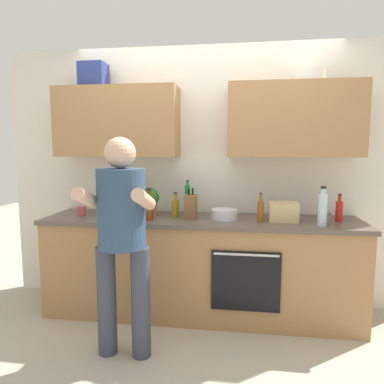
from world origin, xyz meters
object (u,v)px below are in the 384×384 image
(bottle_oil, at_px, (175,208))
(bottle_syrup, at_px, (260,211))
(knife_block, at_px, (191,207))
(grocery_bag_produce, at_px, (113,205))
(bottle_vinegar, at_px, (149,207))
(bottle_hotsauce, at_px, (339,210))
(cup_ceramic, at_px, (82,211))
(potted_herb, at_px, (150,200))
(grocery_bag_bread, at_px, (283,212))
(mixing_bowl, at_px, (224,214))
(person_standing, at_px, (122,230))
(cup_stoneware, at_px, (326,217))
(bottle_soda, at_px, (187,199))
(bottle_water, at_px, (323,209))

(bottle_oil, bearing_deg, bottle_syrup, -8.54)
(knife_block, distance_m, grocery_bag_produce, 0.71)
(bottle_vinegar, bearing_deg, bottle_hotsauce, 6.39)
(bottle_vinegar, distance_m, cup_ceramic, 0.71)
(bottle_hotsauce, bearing_deg, grocery_bag_produce, -177.26)
(cup_ceramic, height_order, grocery_bag_produce, grocery_bag_produce)
(bottle_vinegar, distance_m, potted_herb, 0.21)
(grocery_bag_produce, bearing_deg, bottle_syrup, -0.95)
(grocery_bag_bread, bearing_deg, mixing_bowl, 179.56)
(person_standing, xyz_separation_m, mixing_bowl, (0.69, 0.73, -0.00))
(potted_herb, bearing_deg, cup_stoneware, -2.65)
(person_standing, height_order, bottle_oil, person_standing)
(bottle_vinegar, bearing_deg, potted_herb, 102.66)
(bottle_oil, height_order, potted_herb, potted_herb)
(mixing_bowl, bearing_deg, knife_block, -176.52)
(person_standing, relative_size, bottle_syrup, 6.36)
(bottle_syrup, distance_m, cup_stoneware, 0.57)
(cup_ceramic, relative_size, grocery_bag_bread, 0.36)
(bottle_soda, height_order, cup_stoneware, bottle_soda)
(mixing_bowl, bearing_deg, grocery_bag_bread, -0.44)
(bottle_soda, relative_size, cup_ceramic, 3.69)
(bottle_soda, bearing_deg, grocery_bag_produce, -158.47)
(bottle_syrup, distance_m, bottle_water, 0.50)
(cup_stoneware, bearing_deg, grocery_bag_produce, -178.57)
(cup_ceramic, xyz_separation_m, grocery_bag_produce, (0.33, -0.05, 0.07))
(bottle_water, distance_m, potted_herb, 1.51)
(bottle_hotsauce, bearing_deg, mixing_bowl, -177.67)
(cup_stoneware, bearing_deg, person_standing, -155.22)
(person_standing, relative_size, grocery_bag_bread, 6.58)
(cup_ceramic, bearing_deg, bottle_hotsauce, 1.24)
(bottle_soda, relative_size, bottle_oil, 1.42)
(bottle_water, bearing_deg, cup_stoneware, 66.54)
(bottle_oil, bearing_deg, cup_ceramic, -176.98)
(grocery_bag_produce, bearing_deg, bottle_soda, 21.53)
(bottle_oil, xyz_separation_m, cup_ceramic, (-0.89, -0.05, -0.04))
(potted_herb, bearing_deg, bottle_hotsauce, -0.81)
(knife_block, bearing_deg, cup_ceramic, 179.55)
(person_standing, relative_size, bottle_vinegar, 5.63)
(bottle_soda, bearing_deg, bottle_water, -17.75)
(bottle_syrup, bearing_deg, bottle_vinegar, -176.09)
(bottle_hotsauce, relative_size, cup_stoneware, 2.83)
(mixing_bowl, relative_size, grocery_bag_produce, 1.06)
(person_standing, xyz_separation_m, potted_herb, (-0.00, 0.79, 0.10))
(person_standing, relative_size, cup_ceramic, 18.24)
(bottle_oil, xyz_separation_m, cup_stoneware, (1.32, -0.05, -0.04))
(bottle_soda, bearing_deg, bottle_hotsauce, -6.79)
(bottle_water, xyz_separation_m, bottle_hotsauce, (0.18, 0.21, -0.05))
(bottle_soda, bearing_deg, cup_ceramic, -167.84)
(cup_ceramic, relative_size, potted_herb, 0.33)
(person_standing, distance_m, cup_stoneware, 1.72)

